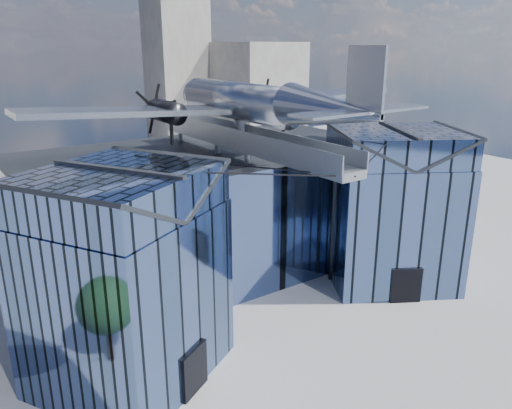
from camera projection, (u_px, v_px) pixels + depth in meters
ground_plane at (272, 310)px, 34.70m from camera, size 120.00×120.00×0.00m
museum at (227, 213)px, 37.55m from camera, size 32.88×24.50×17.60m
bg_towers at (72, 100)px, 71.88m from camera, size 77.00×24.50×26.00m
tree_plaza_e at (427, 200)px, 47.98m from camera, size 4.15×4.15×4.89m
tree_side_e at (395, 172)px, 59.08m from camera, size 3.84×3.84×4.72m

